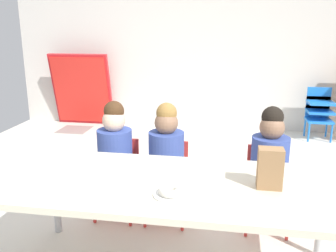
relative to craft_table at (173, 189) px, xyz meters
name	(u,v)px	position (x,y,z in m)	size (l,w,h in m)	color
ground_plane	(172,218)	(-0.11, 0.69, -0.58)	(5.52, 5.49, 0.02)	silver
back_wall	(202,32)	(-0.12, 3.43, 0.81)	(5.52, 0.10, 2.76)	beige
craft_table	(173,189)	(0.00, 0.00, 0.00)	(1.96, 0.81, 0.61)	beige
seated_child_near_camera	(115,149)	(-0.54, 0.63, -0.01)	(0.33, 0.33, 0.92)	red
seated_child_middle_seat	(167,152)	(-0.15, 0.63, -0.01)	(0.32, 0.31, 0.92)	red
seated_child_far_right	(269,158)	(0.59, 0.63, -0.01)	(0.32, 0.31, 0.92)	red
kid_chair_blue_stack	(319,110)	(1.48, 3.07, -0.17)	(0.32, 0.30, 0.68)	blue
folded_activity_table	(82,90)	(-1.89, 3.23, -0.03)	(0.90, 0.29, 1.09)	red
paper_bag_brown	(270,168)	(0.52, 0.01, 0.16)	(0.13, 0.09, 0.22)	#9E754C
paper_plate_near_edge	(171,195)	(0.01, -0.17, 0.05)	(0.18, 0.18, 0.01)	white
donut_powdered_on_plate	(171,191)	(0.01, -0.17, 0.07)	(0.13, 0.13, 0.04)	white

